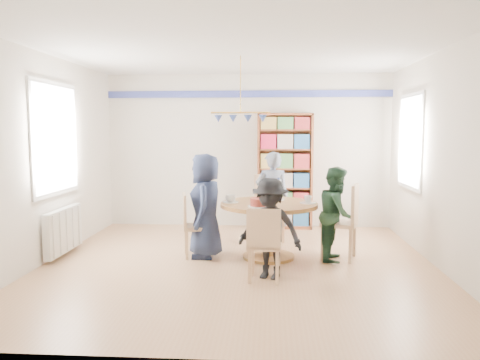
# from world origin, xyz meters

# --- Properties ---
(ground) EXTENTS (5.00, 5.00, 0.00)m
(ground) POSITION_xyz_m (0.00, 0.00, 0.00)
(ground) COLOR tan
(room_shell) EXTENTS (5.00, 5.00, 5.00)m
(room_shell) POSITION_xyz_m (-0.26, 0.87, 1.65)
(room_shell) COLOR white
(room_shell) RESTS_ON ground
(radiator) EXTENTS (0.12, 1.00, 0.60)m
(radiator) POSITION_xyz_m (-2.42, 0.30, 0.35)
(radiator) COLOR silver
(radiator) RESTS_ON ground
(dining_table) EXTENTS (1.30, 1.30, 0.75)m
(dining_table) POSITION_xyz_m (0.39, 0.36, 0.56)
(dining_table) COLOR olive
(dining_table) RESTS_ON ground
(chair_left) EXTENTS (0.46, 0.46, 0.86)m
(chair_left) POSITION_xyz_m (-0.64, 0.35, 0.47)
(chair_left) COLOR tan
(chair_left) RESTS_ON ground
(chair_right) EXTENTS (0.56, 0.56, 1.01)m
(chair_right) POSITION_xyz_m (1.41, 0.37, 0.56)
(chair_right) COLOR tan
(chair_right) RESTS_ON ground
(chair_far) EXTENTS (0.50, 0.50, 1.02)m
(chair_far) POSITION_xyz_m (0.39, 1.44, 0.56)
(chair_far) COLOR tan
(chair_far) RESTS_ON ground
(chair_near) EXTENTS (0.40, 0.40, 0.85)m
(chair_near) POSITION_xyz_m (0.34, -0.66, 0.47)
(chair_near) COLOR tan
(chair_near) RESTS_ON ground
(person_left) EXTENTS (0.47, 0.70, 1.40)m
(person_left) POSITION_xyz_m (-0.46, 0.36, 0.70)
(person_left) COLOR #1A2139
(person_left) RESTS_ON ground
(person_right) EXTENTS (0.58, 0.68, 1.24)m
(person_right) POSITION_xyz_m (1.28, 0.32, 0.62)
(person_right) COLOR #1A3422
(person_right) RESTS_ON ground
(person_far) EXTENTS (0.53, 0.37, 1.40)m
(person_far) POSITION_xyz_m (0.44, 1.26, 0.70)
(person_far) COLOR gray
(person_far) RESTS_ON ground
(person_near) EXTENTS (0.86, 0.66, 1.17)m
(person_near) POSITION_xyz_m (0.41, -0.52, 0.58)
(person_near) COLOR black
(person_near) RESTS_ON ground
(bookshelf) EXTENTS (0.96, 0.29, 2.01)m
(bookshelf) POSITION_xyz_m (0.66, 2.34, 0.99)
(bookshelf) COLOR brown
(bookshelf) RESTS_ON ground
(tableware) EXTENTS (1.24, 1.24, 0.33)m
(tableware) POSITION_xyz_m (0.36, 0.39, 0.82)
(tableware) COLOR white
(tableware) RESTS_ON dining_table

